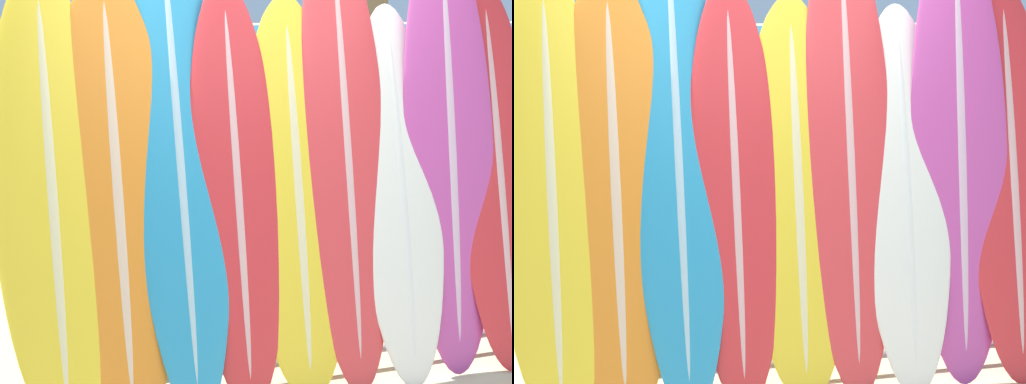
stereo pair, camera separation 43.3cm
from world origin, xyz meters
TOP-DOWN VIEW (x-y plane):
  - ocean_water at (0.00, 40.44)m, footprint 120.00×60.00m
  - surfboard_rack at (0.14, 0.69)m, footprint 2.82×0.04m
  - surfboard_slot_0 at (-1.11, 0.74)m, footprint 0.57×0.68m
  - surfboard_slot_1 at (-0.80, 0.74)m, footprint 0.60×0.66m
  - surfboard_slot_2 at (-0.47, 0.79)m, footprint 0.49×0.88m
  - surfboard_slot_3 at (-0.19, 0.72)m, footprint 0.49×0.63m
  - surfboard_slot_4 at (0.15, 0.72)m, footprint 0.57×0.61m
  - surfboard_slot_5 at (0.44, 0.76)m, footprint 0.50×0.72m
  - surfboard_slot_6 at (0.75, 0.70)m, footprint 0.51×0.68m
  - surfboard_slot_7 at (1.07, 0.75)m, footprint 0.57×0.61m
  - surfboard_slot_8 at (1.39, 0.73)m, footprint 0.54×0.70m
  - person_near_water at (-1.34, 7.54)m, footprint 0.24×0.30m
  - person_mid_beach at (-2.27, 7.12)m, footprint 0.30×0.25m
  - person_far_left at (1.19, 9.83)m, footprint 0.22×0.28m

SIDE VIEW (x-z plane):
  - ocean_water at x=0.00m, z-range 0.00..0.01m
  - surfboard_rack at x=0.14m, z-range 0.04..0.92m
  - person_far_left at x=1.19m, z-range 0.08..1.75m
  - person_mid_beach at x=-2.27m, z-range 0.08..1.83m
  - person_near_water at x=-1.34m, z-range 0.08..1.91m
  - surfboard_slot_6 at x=0.75m, z-range 0.00..2.09m
  - surfboard_slot_4 at x=0.15m, z-range 0.00..2.13m
  - surfboard_slot_3 at x=-0.19m, z-range 0.00..2.21m
  - surfboard_slot_8 at x=1.39m, z-range 0.00..2.22m
  - surfboard_slot_1 at x=-0.80m, z-range 0.00..2.26m
  - surfboard_slot_0 at x=-1.11m, z-range 0.00..2.27m
  - surfboard_slot_7 at x=1.07m, z-range 0.00..2.51m
  - surfboard_slot_5 at x=0.44m, z-range 0.00..2.53m
  - surfboard_slot_2 at x=-0.47m, z-range 0.00..2.60m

